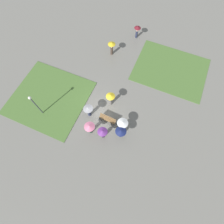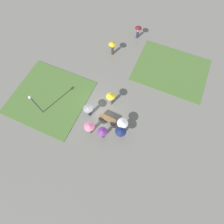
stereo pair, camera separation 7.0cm
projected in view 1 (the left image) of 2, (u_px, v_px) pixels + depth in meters
The scene contains 13 objects.
ground_plane at pixel (99, 111), 20.16m from camera, with size 90.00×90.00×0.00m, color slate.
lawn_patch_near at pixel (49, 98), 20.87m from camera, with size 8.65×8.24×0.06m.
lawn_patch_far at pixel (170, 69), 22.57m from camera, with size 8.99×7.20×0.06m.
park_bench at pixel (108, 119), 19.29m from camera, with size 1.92×0.49×0.90m.
lamp_post at pixel (34, 103), 17.85m from camera, with size 0.32×0.32×3.74m.
crowd_person_grey at pixel (88, 110), 18.85m from camera, with size 1.06×1.06×1.83m.
crowd_person_white at pixel (123, 124), 18.14m from camera, with size 1.15×1.15×1.80m.
crowd_person_purple at pixel (103, 133), 17.83m from camera, with size 1.03×1.03×1.77m.
crowd_person_navy at pixel (121, 132), 17.74m from camera, with size 1.15×1.15×1.76m.
crowd_person_pink at pixel (90, 127), 18.02m from camera, with size 1.12×1.12×1.78m.
crowd_person_yellow at pixel (111, 98), 19.36m from camera, with size 1.00×1.00×1.96m.
lone_walker_far_path at pixel (112, 46), 22.38m from camera, with size 0.95×0.95×1.99m.
lone_walker_mid_plaza at pixel (137, 29), 23.71m from camera, with size 0.90×0.90×1.83m.
Camera 1 is at (4.60, -7.03, 18.39)m, focal length 28.00 mm.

